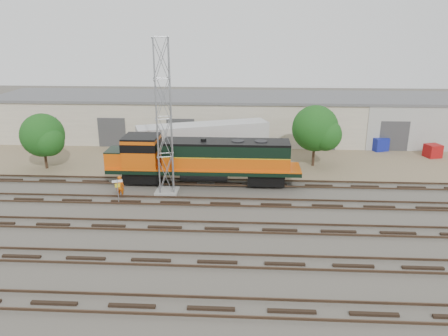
# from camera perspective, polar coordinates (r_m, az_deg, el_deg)

# --- Properties ---
(ground) EXTENTS (140.00, 140.00, 0.00)m
(ground) POSITION_cam_1_polar(r_m,az_deg,el_deg) (33.30, 0.04, -5.76)
(ground) COLOR #47423A
(ground) RESTS_ON ground
(dirt_strip) EXTENTS (80.00, 16.00, 0.02)m
(dirt_strip) POSITION_cam_1_polar(r_m,az_deg,el_deg) (47.39, 1.04, 1.62)
(dirt_strip) COLOR #726047
(dirt_strip) RESTS_ON ground
(tracks) EXTENTS (80.00, 20.40, 0.28)m
(tracks) POSITION_cam_1_polar(r_m,az_deg,el_deg) (30.55, -0.27, -7.90)
(tracks) COLOR black
(tracks) RESTS_ON ground
(warehouse) EXTENTS (58.40, 10.40, 5.30)m
(warehouse) POSITION_cam_1_polar(r_m,az_deg,el_deg) (54.49, 1.43, 6.68)
(warehouse) COLOR beige
(warehouse) RESTS_ON ground
(locomotive) EXTENTS (16.97, 2.98, 4.08)m
(locomotive) POSITION_cam_1_polar(r_m,az_deg,el_deg) (38.29, -3.10, 1.19)
(locomotive) COLOR black
(locomotive) RESTS_ON tracks
(signal_tower) EXTENTS (1.87, 1.87, 12.67)m
(signal_tower) POSITION_cam_1_polar(r_m,az_deg,el_deg) (35.62, -7.85, 6.13)
(signal_tower) COLOR gray
(signal_tower) RESTS_ON ground
(sign_post) EXTENTS (0.77, 0.33, 1.98)m
(sign_post) POSITION_cam_1_polar(r_m,az_deg,el_deg) (35.41, -13.73, -2.39)
(sign_post) COLOR gray
(sign_post) RESTS_ON ground
(worker) EXTENTS (0.70, 0.48, 1.84)m
(worker) POSITION_cam_1_polar(r_m,az_deg,el_deg) (36.79, -13.42, -2.35)
(worker) COLOR #D9570C
(worker) RESTS_ON ground
(semi_trailer) EXTENTS (13.37, 6.99, 4.08)m
(semi_trailer) POSITION_cam_1_polar(r_m,az_deg,el_deg) (44.44, -2.31, 3.91)
(semi_trailer) COLOR #BDBDBD
(semi_trailer) RESTS_ON ground
(dumpster_blue) EXTENTS (2.03, 1.97, 1.50)m
(dumpster_blue) POSITION_cam_1_polar(r_m,az_deg,el_deg) (52.25, 19.61, 2.97)
(dumpster_blue) COLOR navy
(dumpster_blue) RESTS_ON ground
(dumpster_red) EXTENTS (1.85, 1.78, 1.40)m
(dumpster_red) POSITION_cam_1_polar(r_m,az_deg,el_deg) (51.77, 25.61, 2.03)
(dumpster_red) COLOR #9C1111
(dumpster_red) RESTS_ON ground
(tree_west) EXTENTS (4.40, 4.19, 5.48)m
(tree_west) POSITION_cam_1_polar(r_m,az_deg,el_deg) (45.56, -22.45, 3.81)
(tree_west) COLOR #382619
(tree_west) RESTS_ON ground
(tree_mid) EXTENTS (4.44, 4.23, 4.23)m
(tree_mid) POSITION_cam_1_polar(r_m,az_deg,el_deg) (44.27, -7.69, 2.61)
(tree_mid) COLOR #382619
(tree_mid) RESTS_ON ground
(tree_east) EXTENTS (4.77, 4.54, 6.13)m
(tree_east) POSITION_cam_1_polar(r_m,az_deg,el_deg) (43.81, 12.15, 4.88)
(tree_east) COLOR #382619
(tree_east) RESTS_ON ground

